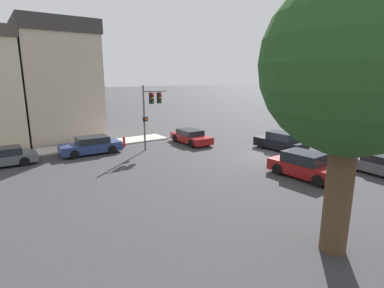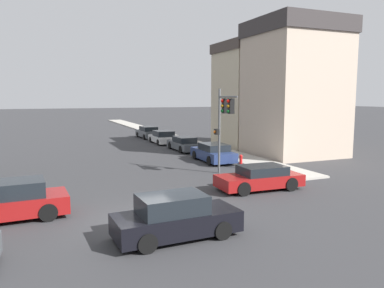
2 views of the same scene
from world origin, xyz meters
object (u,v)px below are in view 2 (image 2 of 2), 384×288
parked_car_0 (213,153)px  parked_car_3 (148,132)px  parked_car_2 (163,137)px  traffic_signal (224,115)px  fire_hydrant (241,161)px  crossing_car_0 (260,178)px  parked_car_1 (184,144)px  crossing_car_2 (175,218)px  crossing_car_1 (11,201)px

parked_car_0 → parked_car_3: (-0.06, 17.40, -0.00)m
parked_car_2 → parked_car_3: (-0.02, 5.53, 0.03)m
traffic_signal → parked_car_0: bearing=-109.7°
parked_car_0 → parked_car_2: size_ratio=1.04×
fire_hydrant → traffic_signal: bearing=-143.1°
crossing_car_0 → parked_car_2: size_ratio=1.01×
parked_car_1 → parked_car_3: 11.26m
crossing_car_0 → parked_car_1: (1.50, 14.75, -0.00)m
crossing_car_2 → parked_car_3: size_ratio=0.98×
crossing_car_0 → parked_car_1: 14.82m
crossing_car_2 → parked_car_2: 26.31m
crossing_car_2 → parked_car_0: size_ratio=0.94×
traffic_signal → parked_car_1: traffic_signal is taller
traffic_signal → fire_hydrant: (2.17, 1.63, -3.21)m
crossing_car_1 → fire_hydrant: size_ratio=4.82×
crossing_car_1 → parked_car_1: bearing=-133.9°
parked_car_3 → parked_car_1: bearing=178.8°
parked_car_0 → parked_car_1: (0.05, 6.14, -0.05)m
parked_car_2 → fire_hydrant: size_ratio=4.85×
traffic_signal → parked_car_1: bearing=-99.8°
crossing_car_0 → parked_car_0: parked_car_0 is taller
parked_car_2 → crossing_car_2: bearing=163.1°
crossing_car_0 → crossing_car_1: crossing_car_1 is taller
crossing_car_0 → crossing_car_2: size_ratio=1.03×
parked_car_2 → parked_car_3: bearing=0.6°
crossing_car_1 → fire_hydrant: 15.01m
crossing_car_0 → fire_hydrant: 5.97m
parked_car_2 → traffic_signal: bearing=175.2°
parked_car_3 → parked_car_0: bearing=178.4°
crossing_car_0 → parked_car_3: bearing=-91.5°
crossing_car_1 → fire_hydrant: crossing_car_1 is taller
crossing_car_2 → parked_car_0: (7.82, 13.26, -0.05)m
parked_car_0 → crossing_car_2: bearing=151.2°
traffic_signal → crossing_car_0: (0.08, -3.96, -3.08)m
traffic_signal → parked_car_2: traffic_signal is taller
traffic_signal → crossing_car_1: bearing=18.8°
parked_car_1 → crossing_car_1: bearing=138.9°
crossing_car_0 → crossing_car_1: bearing=3.2°
crossing_car_2 → parked_car_3: 31.63m
crossing_car_0 → parked_car_3: parked_car_3 is taller
parked_car_3 → traffic_signal: bearing=174.4°
crossing_car_2 → fire_hydrant: crossing_car_2 is taller
parked_car_1 → crossing_car_0: bearing=174.3°
parked_car_2 → parked_car_3: 5.53m
parked_car_0 → fire_hydrant: bearing=-166.2°
crossing_car_0 → parked_car_0: bearing=-98.0°
crossing_car_1 → parked_car_3: (13.09, 26.34, -0.07)m
parked_car_2 → parked_car_3: parked_car_3 is taller
traffic_signal → parked_car_2: 16.86m
crossing_car_0 → crossing_car_1: (-11.70, -0.33, 0.11)m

